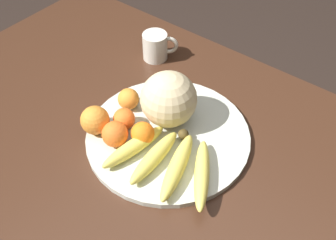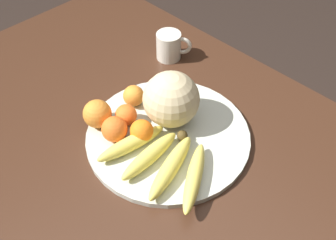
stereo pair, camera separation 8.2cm
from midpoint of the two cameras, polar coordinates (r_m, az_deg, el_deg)
name	(u,v)px [view 2 (the right image)]	position (r m, az deg, el deg)	size (l,w,h in m)	color
kitchen_table	(178,176)	(1.05, 3.69, -8.28)	(1.60, 0.89, 0.75)	#3D2316
fruit_bowl	(168,135)	(1.00, 2.35, -2.36)	(0.42, 0.42, 0.02)	beige
melon	(171,99)	(0.98, 2.86, 2.92)	(0.14, 0.14, 0.14)	beige
banana_bunch	(161,160)	(0.92, 1.55, -5.93)	(0.28, 0.22, 0.04)	#473819
orange_front_left	(97,114)	(1.00, -7.93, 0.79)	(0.07, 0.07, 0.07)	orange
orange_front_right	(142,131)	(0.96, -1.41, -1.73)	(0.06, 0.06, 0.06)	orange
orange_mid_center	(134,96)	(1.05, -2.79, 3.44)	(0.06, 0.06, 0.06)	orange
orange_back_left	(126,115)	(1.00, -3.79, 0.61)	(0.06, 0.06, 0.06)	orange
orange_back_right	(114,129)	(0.96, -5.37, -1.44)	(0.06, 0.06, 0.06)	orange
ceramic_mug	(170,46)	(1.23, 2.19, 10.63)	(0.10, 0.09, 0.09)	beige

